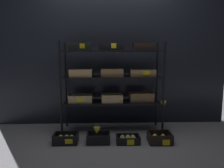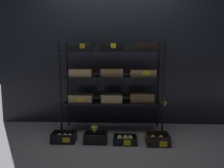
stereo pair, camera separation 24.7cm
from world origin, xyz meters
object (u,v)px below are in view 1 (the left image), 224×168
object	(u,v)px
crate_ground_pear	(66,139)
crate_ground_center_pear	(128,139)
banana_bunch_loose	(97,129)
display_rack	(113,77)
crate_ground_right_pear	(160,138)
crate_ground_apple_green	(98,139)

from	to	relation	value
crate_ground_pear	crate_ground_center_pear	bearing A→B (deg)	-1.79
crate_ground_center_pear	banana_bunch_loose	xyz separation A→B (m)	(-0.41, 0.02, 0.14)
display_rack	banana_bunch_loose	world-z (taller)	display_rack
display_rack	crate_ground_center_pear	world-z (taller)	display_rack
crate_ground_center_pear	banana_bunch_loose	size ratio (longest dim) A/B	2.56
crate_ground_pear	crate_ground_center_pear	world-z (taller)	crate_ground_pear
crate_ground_pear	crate_ground_center_pear	distance (m)	0.83
crate_ground_right_pear	banana_bunch_loose	distance (m)	0.85
crate_ground_right_pear	crate_ground_center_pear	bearing A→B (deg)	-179.36
crate_ground_pear	crate_ground_right_pear	size ratio (longest dim) A/B	1.06
crate_ground_center_pear	banana_bunch_loose	distance (m)	0.44
crate_ground_apple_green	crate_ground_pear	bearing A→B (deg)	179.85
crate_ground_pear	crate_ground_apple_green	bearing A→B (deg)	-0.15
crate_ground_right_pear	banana_bunch_loose	size ratio (longest dim) A/B	2.49
crate_ground_center_pear	crate_ground_right_pear	xyz separation A→B (m)	(0.43, 0.00, 0.01)
crate_ground_right_pear	crate_ground_apple_green	bearing A→B (deg)	178.62
crate_ground_apple_green	crate_ground_right_pear	size ratio (longest dim) A/B	1.01
display_rack	banana_bunch_loose	size ratio (longest dim) A/B	12.87
crate_ground_apple_green	crate_ground_center_pear	distance (m)	0.39
display_rack	crate_ground_apple_green	xyz separation A→B (m)	(-0.21, -0.49, -0.79)
display_rack	crate_ground_center_pear	size ratio (longest dim) A/B	5.02
crate_ground_pear	crate_ground_center_pear	xyz separation A→B (m)	(0.83, -0.03, -0.01)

